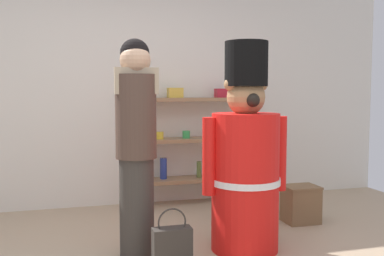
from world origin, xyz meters
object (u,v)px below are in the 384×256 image
object	(u,v)px
person_shopper	(136,141)
display_crate	(301,204)
teddy_bear_guard	(245,164)
shopping_bag	(172,248)
merchandise_shelf	(199,137)

from	to	relation	value
person_shopper	display_crate	xyz separation A→B (m)	(1.68, 0.45, -0.72)
teddy_bear_guard	person_shopper	world-z (taller)	person_shopper
shopping_bag	display_crate	xyz separation A→B (m)	(1.48, 0.79, 0.02)
merchandise_shelf	person_shopper	bearing A→B (deg)	-122.59
shopping_bag	merchandise_shelf	bearing A→B (deg)	67.90
merchandise_shelf	teddy_bear_guard	world-z (taller)	teddy_bear_guard
teddy_bear_guard	shopping_bag	bearing A→B (deg)	-159.00
person_shopper	shopping_bag	world-z (taller)	person_shopper
merchandise_shelf	shopping_bag	xyz separation A→B (m)	(-0.73, -1.81, -0.60)
teddy_bear_guard	shopping_bag	world-z (taller)	teddy_bear_guard
person_shopper	teddy_bear_guard	bearing A→B (deg)	-5.79
shopping_bag	display_crate	bearing A→B (deg)	28.09
person_shopper	display_crate	world-z (taller)	person_shopper
teddy_bear_guard	shopping_bag	xyz separation A→B (m)	(-0.67, -0.26, -0.54)
display_crate	teddy_bear_guard	bearing A→B (deg)	-146.74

